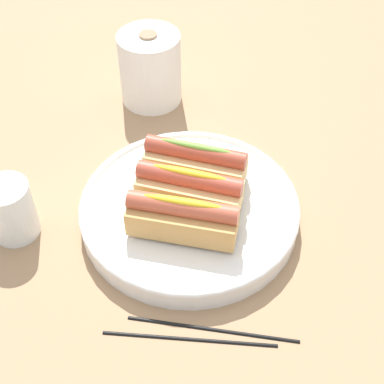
# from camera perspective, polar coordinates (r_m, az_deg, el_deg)

# --- Properties ---
(ground_plane) EXTENTS (2.40, 2.40, 0.00)m
(ground_plane) POSITION_cam_1_polar(r_m,az_deg,el_deg) (0.83, -1.71, -3.27)
(ground_plane) COLOR #9E7A56
(serving_bowl) EXTENTS (0.32, 0.32, 0.04)m
(serving_bowl) POSITION_cam_1_polar(r_m,az_deg,el_deg) (0.83, 0.00, -1.77)
(serving_bowl) COLOR white
(serving_bowl) RESTS_ON ground_plane
(hotdog_front) EXTENTS (0.16, 0.09, 0.06)m
(hotdog_front) POSITION_cam_1_polar(r_m,az_deg,el_deg) (0.76, -0.69, -2.56)
(hotdog_front) COLOR tan
(hotdog_front) RESTS_ON serving_bowl
(hotdog_back) EXTENTS (0.16, 0.10, 0.06)m
(hotdog_back) POSITION_cam_1_polar(r_m,az_deg,el_deg) (0.79, -0.00, 0.39)
(hotdog_back) COLOR #DBB270
(hotdog_back) RESTS_ON serving_bowl
(hotdog_side) EXTENTS (0.16, 0.10, 0.06)m
(hotdog_side) POSITION_cam_1_polar(r_m,az_deg,el_deg) (0.83, 0.62, 3.08)
(hotdog_side) COLOR #DBB270
(hotdog_side) RESTS_ON serving_bowl
(water_glass) EXTENTS (0.07, 0.07, 0.09)m
(water_glass) POSITION_cam_1_polar(r_m,az_deg,el_deg) (0.84, -17.56, -1.79)
(water_glass) COLOR white
(water_glass) RESTS_ON ground_plane
(paper_towel_roll) EXTENTS (0.11, 0.11, 0.13)m
(paper_towel_roll) POSITION_cam_1_polar(r_m,az_deg,el_deg) (1.03, -4.05, 12.45)
(paper_towel_roll) COLOR white
(paper_towel_roll) RESTS_ON ground_plane
(chopstick_near) EXTENTS (0.22, 0.05, 0.01)m
(chopstick_near) POSITION_cam_1_polar(r_m,az_deg,el_deg) (0.73, 2.42, -13.71)
(chopstick_near) COLOR black
(chopstick_near) RESTS_ON ground_plane
(chopstick_far) EXTENTS (0.22, 0.04, 0.01)m
(chopstick_far) POSITION_cam_1_polar(r_m,az_deg,el_deg) (0.72, 0.06, -14.65)
(chopstick_far) COLOR black
(chopstick_far) RESTS_ON ground_plane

